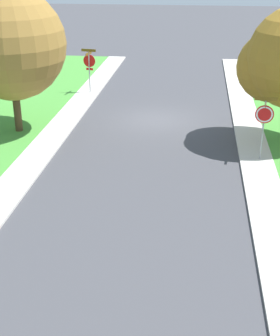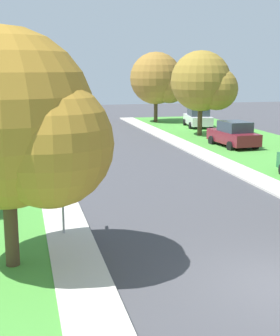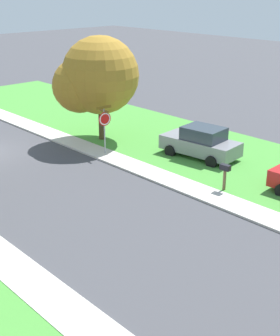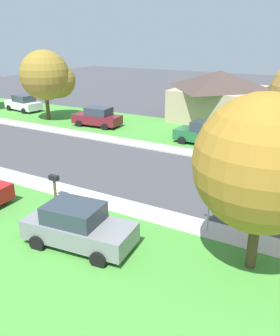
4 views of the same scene
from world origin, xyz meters
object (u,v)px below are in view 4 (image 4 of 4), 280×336
object	(u,v)px
car_green_across_road	(205,134)
mailbox	(54,181)
car_white_kerbside_mid	(23,103)
car_grey_driveway_right	(78,226)
tree_corner_large	(48,77)
tree_across_left	(270,166)
car_maroon_far_down_street	(97,117)
house_right_setback	(219,94)
stop_sign_far_corner	(209,191)

from	to	relation	value
car_green_across_road	mailbox	xyz separation A→B (m)	(-12.70, 3.04, 0.14)
car_white_kerbside_mid	car_grey_driveway_right	size ratio (longest dim) A/B	1.01
tree_corner_large	tree_across_left	distance (m)	26.52
car_green_across_road	tree_corner_large	distance (m)	16.03
car_maroon_far_down_street	mailbox	bearing A→B (deg)	-151.54
car_grey_driveway_right	car_green_across_road	distance (m)	15.41
tree_across_left	mailbox	xyz separation A→B (m)	(0.49, 10.02, -2.78)
car_maroon_far_down_street	house_right_setback	world-z (taller)	house_right_setback
car_maroon_far_down_street	tree_corner_large	size ratio (longest dim) A/B	0.68
car_white_kerbside_mid	tree_across_left	size ratio (longest dim) A/B	0.73
stop_sign_far_corner	tree_corner_large	xyz separation A→B (m)	(12.47, 20.32, 2.18)
car_grey_driveway_right	car_maroon_far_down_street	distance (m)	19.27
house_right_setback	car_green_across_road	bearing A→B (deg)	-167.52
stop_sign_far_corner	mailbox	size ratio (longest dim) A/B	2.11
car_grey_driveway_right	tree_corner_large	bearing A→B (deg)	45.78
stop_sign_far_corner	car_grey_driveway_right	size ratio (longest dim) A/B	0.62
mailbox	car_white_kerbside_mid	bearing A→B (deg)	50.74
tree_corner_large	mailbox	size ratio (longest dim) A/B	4.97
car_green_across_road	house_right_setback	size ratio (longest dim) A/B	0.47
car_maroon_far_down_street	mailbox	world-z (taller)	car_maroon_far_down_street
stop_sign_far_corner	house_right_setback	world-z (taller)	house_right_setback
car_maroon_far_down_street	car_green_across_road	distance (m)	10.22
tree_across_left	mailbox	size ratio (longest dim) A/B	4.74
car_green_across_road	tree_across_left	xyz separation A→B (m)	(-13.19, -6.98, 2.92)
car_maroon_far_down_street	tree_corner_large	world-z (taller)	tree_corner_large
car_grey_driveway_right	mailbox	bearing A→B (deg)	53.99
stop_sign_far_corner	tree_across_left	bearing A→B (deg)	-118.02
car_grey_driveway_right	tree_across_left	bearing A→B (deg)	-70.75
car_grey_driveway_right	car_white_kerbside_mid	bearing A→B (deg)	51.27
house_right_setback	car_maroon_far_down_street	bearing A→B (deg)	136.02
car_white_kerbside_mid	tree_corner_large	distance (m)	6.47
car_maroon_far_down_street	car_white_kerbside_mid	bearing A→B (deg)	81.87
stop_sign_far_corner	car_green_across_road	size ratio (longest dim) A/B	0.63
tree_across_left	car_maroon_far_down_street	bearing A→B (deg)	51.43
house_right_setback	mailbox	world-z (taller)	house_right_setback
car_maroon_far_down_street	mailbox	xyz separation A→B (m)	(-13.21, -7.16, 0.14)
tree_corner_large	house_right_setback	distance (m)	16.21
stop_sign_far_corner	tree_corner_large	bearing A→B (deg)	58.46
house_right_setback	car_white_kerbside_mid	bearing A→B (deg)	109.97
car_white_kerbside_mid	mailbox	size ratio (longest dim) A/B	3.45
car_green_across_road	house_right_setback	bearing A→B (deg)	12.48
car_white_kerbside_mid	car_grey_driveway_right	distance (m)	27.92
car_white_kerbside_mid	mailbox	distance (m)	23.34
car_white_kerbside_mid	car_maroon_far_down_street	world-z (taller)	same
car_grey_driveway_right	house_right_setback	distance (m)	24.61
tree_across_left	mailbox	bearing A→B (deg)	87.19
car_maroon_far_down_street	house_right_setback	distance (m)	11.92
car_white_kerbside_mid	house_right_setback	distance (m)	20.40
car_green_across_road	house_right_setback	distance (m)	9.36
stop_sign_far_corner	house_right_setback	xyz separation A→B (m)	(20.95, 6.61, 0.49)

